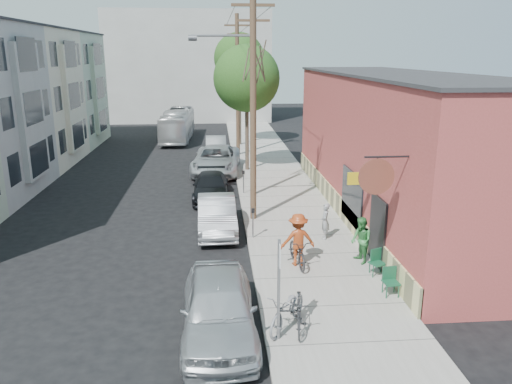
{
  "coord_description": "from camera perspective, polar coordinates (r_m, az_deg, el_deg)",
  "views": [
    {
      "loc": [
        0.83,
        -17.24,
        7.42
      ],
      "look_at": [
        2.54,
        4.02,
        1.5
      ],
      "focal_mm": 35.0,
      "sensor_mm": 36.0,
      "label": 1
    }
  ],
  "objects": [
    {
      "name": "cyclist",
      "position": [
        17.73,
        4.81,
        -5.43
      ],
      "size": [
        1.29,
        0.81,
        1.9
      ],
      "primitive_type": "imported",
      "rotation": [
        0.0,
        0.0,
        3.23
      ],
      "color": "#923715",
      "rests_on": "sidewalk"
    },
    {
      "name": "patron_green",
      "position": [
        18.26,
        11.92,
        -5.44
      ],
      "size": [
        0.78,
        0.93,
        1.69
      ],
      "primitive_type": "imported",
      "rotation": [
        0.0,
        0.0,
        -1.38
      ],
      "color": "#317C3B",
      "rests_on": "sidewalk"
    },
    {
      "name": "car_3",
      "position": [
        32.06,
        -4.57,
        3.66
      ],
      "size": [
        3.37,
        6.41,
        1.72
      ],
      "primitive_type": "imported",
      "rotation": [
        0.0,
        0.0,
        -0.08
      ],
      "color": "#B6BBBE",
      "rests_on": "ground"
    },
    {
      "name": "tree_leafy_far",
      "position": [
        41.17,
        -1.93,
        15.0
      ],
      "size": [
        4.05,
        4.05,
        8.95
      ],
      "color": "#44392C",
      "rests_on": "sidewalk"
    },
    {
      "name": "patio_chair_b",
      "position": [
        16.25,
        15.18,
        -9.93
      ],
      "size": [
        0.55,
        0.55,
        0.88
      ],
      "primitive_type": null,
      "rotation": [
        0.0,
        0.0,
        0.11
      ],
      "color": "#14482E",
      "rests_on": "sidewalk"
    },
    {
      "name": "cyclist_bike",
      "position": [
        17.89,
        4.78,
        -6.75
      ],
      "size": [
        0.87,
        1.99,
        1.02
      ],
      "primitive_type": "imported",
      "rotation": [
        0.0,
        0.0,
        0.1
      ],
      "color": "black",
      "rests_on": "sidewalk"
    },
    {
      "name": "utility_pole_near",
      "position": [
        21.79,
        -0.49,
        10.21
      ],
      "size": [
        3.57,
        0.28,
        10.0
      ],
      "color": "#503A28",
      "rests_on": "sidewalk"
    },
    {
      "name": "patio_chair_a",
      "position": [
        17.54,
        13.69,
        -7.88
      ],
      "size": [
        0.66,
        0.66,
        0.88
      ],
      "primitive_type": null,
      "rotation": [
        0.0,
        0.0,
        0.43
      ],
      "color": "#14482E",
      "rests_on": "sidewalk"
    },
    {
      "name": "utility_pole_far",
      "position": [
        36.86,
        -2.13,
        12.27
      ],
      "size": [
        1.8,
        0.28,
        10.0
      ],
      "color": "#503A28",
      "rests_on": "sidewalk"
    },
    {
      "name": "parked_bike_b",
      "position": [
        14.01,
        3.65,
        -13.27
      ],
      "size": [
        1.71,
        2.08,
        1.07
      ],
      "primitive_type": "imported",
      "rotation": [
        0.0,
        0.0,
        -0.58
      ],
      "color": "slate",
      "rests_on": "sidewalk"
    },
    {
      "name": "car_2",
      "position": [
        26.38,
        -5.17,
        0.61
      ],
      "size": [
        1.91,
        4.59,
        1.33
      ],
      "primitive_type": "imported",
      "rotation": [
        0.0,
        0.0,
        -0.01
      ],
      "color": "black",
      "rests_on": "ground"
    },
    {
      "name": "ground",
      "position": [
        18.79,
        -6.83,
        -7.86
      ],
      "size": [
        120.0,
        120.0,
        0.0
      ],
      "primitive_type": "plane",
      "color": "black"
    },
    {
      "name": "apartment_row",
      "position": [
        33.85,
        -26.94,
        8.91
      ],
      "size": [
        6.3,
        32.0,
        9.0
      ],
      "color": "#A8B89B",
      "rests_on": "ground"
    },
    {
      "name": "tree_leafy_mid",
      "position": [
        31.78,
        -1.07,
        12.84
      ],
      "size": [
        4.15,
        4.15,
        7.88
      ],
      "color": "#44392C",
      "rests_on": "sidewalk"
    },
    {
      "name": "parking_meter_near",
      "position": [
        20.28,
        -0.35,
        -3.0
      ],
      "size": [
        0.14,
        0.14,
        1.24
      ],
      "color": "slate",
      "rests_on": "sidewalk"
    },
    {
      "name": "car_0",
      "position": [
        13.79,
        -4.28,
        -13.04
      ],
      "size": [
        2.07,
        4.96,
        1.68
      ],
      "primitive_type": "imported",
      "rotation": [
        0.0,
        0.0,
        0.02
      ],
      "color": "#B7BABF",
      "rests_on": "ground"
    },
    {
      "name": "end_cap_building",
      "position": [
        59.33,
        -7.56,
        14.01
      ],
      "size": [
        18.0,
        8.0,
        12.0
      ],
      "primitive_type": "cube",
      "color": "#A1A19C",
      "rests_on": "ground"
    },
    {
      "name": "car_4",
      "position": [
        37.74,
        -4.6,
        5.23
      ],
      "size": [
        1.58,
        4.36,
        1.43
      ],
      "primitive_type": "imported",
      "rotation": [
        0.0,
        0.0,
        0.02
      ],
      "color": "gray",
      "rests_on": "ground"
    },
    {
      "name": "parked_bike_a",
      "position": [
        13.93,
        4.91,
        -13.67
      ],
      "size": [
        0.7,
        1.69,
        0.99
      ],
      "primitive_type": "imported",
      "rotation": [
        0.0,
        0.0,
        -0.15
      ],
      "color": "black",
      "rests_on": "sidewalk"
    },
    {
      "name": "cafe_building",
      "position": [
        24.04,
        15.37,
        5.09
      ],
      "size": [
        6.6,
        20.2,
        6.61
      ],
      "color": "#9C3C3A",
      "rests_on": "ground"
    },
    {
      "name": "parking_meter_far",
      "position": [
        26.79,
        -1.43,
        1.6
      ],
      "size": [
        0.14,
        0.14,
        1.24
      ],
      "color": "slate",
      "rests_on": "sidewalk"
    },
    {
      "name": "sign_post",
      "position": [
        12.95,
        2.63,
        -10.07
      ],
      "size": [
        0.07,
        0.45,
        2.8
      ],
      "color": "slate",
      "rests_on": "sidewalk"
    },
    {
      "name": "car_1",
      "position": [
        21.49,
        -4.5,
        -2.62
      ],
      "size": [
        1.71,
        4.6,
        1.5
      ],
      "primitive_type": "imported",
      "rotation": [
        0.0,
        0.0,
        0.03
      ],
      "color": "#AEB0B6",
      "rests_on": "ground"
    },
    {
      "name": "tree_bare",
      "position": [
        26.15,
        -0.23,
        6.41
      ],
      "size": [
        0.24,
        0.24,
        6.26
      ],
      "color": "#44392C",
      "rests_on": "sidewalk"
    },
    {
      "name": "sidewalk",
      "position": [
        29.38,
        2.23,
        1.02
      ],
      "size": [
        4.5,
        58.0,
        0.15
      ],
      "primitive_type": "cube",
      "color": "#98958D",
      "rests_on": "ground"
    },
    {
      "name": "bus",
      "position": [
        45.19,
        -8.95,
        7.58
      ],
      "size": [
        2.56,
        9.62,
        2.66
      ],
      "primitive_type": "imported",
      "rotation": [
        0.0,
        0.0,
        -0.03
      ],
      "color": "silver",
      "rests_on": "ground"
    },
    {
      "name": "patron_grey",
      "position": [
        20.39,
        7.9,
        -3.33
      ],
      "size": [
        0.43,
        0.58,
        1.48
      ],
      "primitive_type": "imported",
      "rotation": [
        0.0,
        0.0,
        -1.71
      ],
      "color": "gray",
      "rests_on": "sidewalk"
    }
  ]
}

